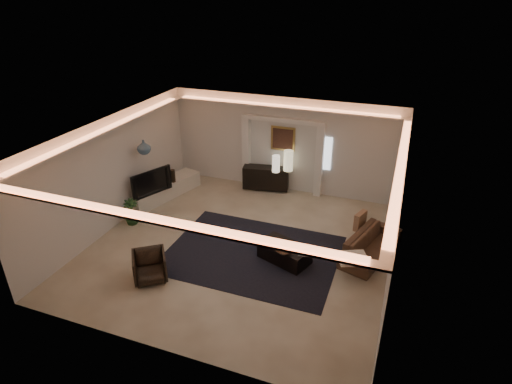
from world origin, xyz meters
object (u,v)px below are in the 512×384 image
(coffee_table, at_px, (285,253))
(sofa, at_px, (371,245))
(armchair, at_px, (150,266))
(console, at_px, (266,178))

(coffee_table, bearing_deg, sofa, 46.08)
(sofa, bearing_deg, coffee_table, 133.67)
(armchair, bearing_deg, coffee_table, -2.75)
(console, distance_m, coffee_table, 3.80)
(console, height_order, armchair, console)
(sofa, height_order, armchair, armchair)
(armchair, bearing_deg, sofa, -5.70)
(console, relative_size, armchair, 1.97)
(console, distance_m, armchair, 5.17)
(sofa, height_order, coffee_table, sofa)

